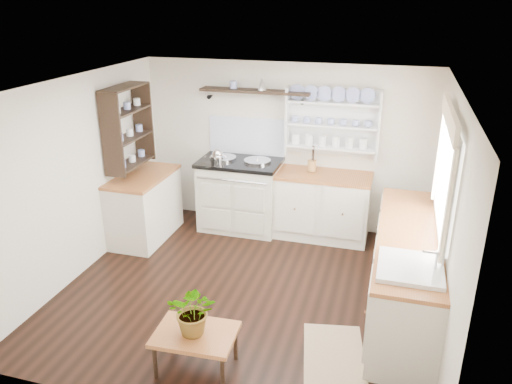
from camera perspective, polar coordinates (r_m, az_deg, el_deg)
floor at (r=5.77m, az=-1.22°, el=-11.05°), size 4.00×3.80×0.01m
wall_back at (r=6.97m, az=3.35°, el=5.22°), size 4.00×0.02×2.30m
wall_right at (r=5.06m, az=20.88°, el=-2.72°), size 0.02×3.80×2.30m
wall_left at (r=6.11m, az=-19.55°, el=1.57°), size 0.02×3.80×2.30m
ceiling at (r=4.92m, az=-1.43°, el=12.11°), size 4.00×3.80×0.01m
window at (r=5.05m, az=20.83°, el=2.31°), size 0.08×1.55×1.22m
aga_cooker at (r=7.02m, az=-1.79°, el=-0.18°), size 1.12×0.77×1.03m
back_cabinets at (r=6.83m, az=7.57°, el=-1.45°), size 1.27×0.63×0.90m
right_cabinets at (r=5.43m, az=16.68°, el=-8.64°), size 0.62×2.43×0.90m
belfast_sink at (r=4.61m, az=17.06°, el=-9.55°), size 0.55×0.60×0.45m
left_cabinets at (r=6.90m, az=-12.60°, el=-1.55°), size 0.62×1.13×0.90m
plate_rack at (r=6.73m, az=8.81°, el=7.97°), size 1.20×0.22×0.90m
high_shelf at (r=6.78m, az=-0.11°, el=11.38°), size 1.50×0.29×0.16m
left_shelving at (r=6.63m, az=-14.44°, el=7.29°), size 0.28×0.80×1.05m
kettle at (r=6.82m, az=-4.40°, el=3.91°), size 0.19×0.19×0.23m
utensil_crock at (r=6.74m, az=6.40°, el=3.03°), size 0.12×0.12×0.14m
center_table at (r=4.55m, az=-6.93°, el=-16.11°), size 0.73×0.54×0.38m
potted_plant at (r=4.39m, az=-7.09°, el=-13.28°), size 0.46×0.41×0.46m
floor_rug at (r=4.92m, az=8.88°, el=-17.79°), size 0.70×0.94×0.02m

